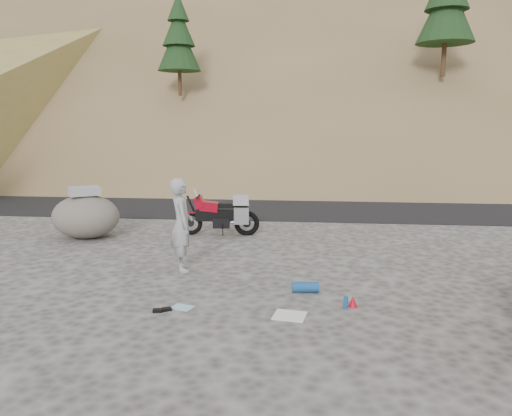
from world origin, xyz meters
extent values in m
plane|color=#464340|center=(0.00, 0.00, 0.00)|extent=(140.00, 140.00, 0.00)
cube|color=black|center=(0.00, 9.00, 0.00)|extent=(120.00, 7.00, 0.05)
cube|color=brown|center=(2.00, 30.00, 8.00)|extent=(110.00, 51.90, 46.72)
cube|color=brown|center=(2.00, 30.00, 8.30)|extent=(110.00, 43.28, 36.46)
cube|color=brown|center=(2.00, 50.00, 14.00)|extent=(120.00, 40.00, 30.00)
cylinder|color=#352613|center=(-4.00, 14.00, 4.90)|extent=(0.17, 0.17, 1.40)
cone|color=black|center=(-4.00, 14.00, 6.44)|extent=(2.00, 2.00, 2.25)
cone|color=black|center=(-4.00, 14.00, 7.29)|extent=(1.50, 1.50, 1.76)
cone|color=black|center=(-4.00, 14.00, 8.15)|extent=(1.00, 1.00, 1.26)
cylinder|color=#352613|center=(8.00, 15.00, 5.94)|extent=(0.22, 0.22, 1.82)
cone|color=black|center=(8.00, 15.00, 7.95)|extent=(2.60, 2.60, 2.92)
torus|color=black|center=(-1.07, 3.47, 0.32)|extent=(0.64, 0.17, 0.63)
cylinder|color=black|center=(-1.07, 3.47, 0.32)|extent=(0.20, 0.07, 0.19)
torus|color=black|center=(0.41, 3.59, 0.32)|extent=(0.68, 0.19, 0.67)
cylinder|color=black|center=(0.41, 3.59, 0.32)|extent=(0.22, 0.09, 0.21)
cylinder|color=black|center=(-0.99, 3.48, 0.67)|extent=(0.36, 0.09, 0.77)
cylinder|color=black|center=(-0.86, 3.49, 1.03)|extent=(0.09, 0.59, 0.04)
cube|color=black|center=(-0.35, 3.53, 0.53)|extent=(1.16, 0.32, 0.29)
cube|color=black|center=(-0.26, 3.54, 0.33)|extent=(0.45, 0.32, 0.27)
cube|color=maroon|center=(-0.57, 3.51, 0.76)|extent=(0.52, 0.33, 0.30)
cube|color=maroon|center=(-0.83, 3.49, 0.88)|extent=(0.31, 0.35, 0.34)
cube|color=silver|center=(-0.90, 3.48, 1.13)|extent=(0.14, 0.29, 0.24)
cube|color=black|center=(-0.12, 3.55, 0.78)|extent=(0.54, 0.25, 0.11)
cube|color=black|center=(0.25, 3.58, 0.75)|extent=(0.35, 0.20, 0.10)
cube|color=#ACACB1|center=(0.30, 3.34, 0.55)|extent=(0.39, 0.15, 0.43)
cube|color=#ACACB1|center=(0.26, 3.83, 0.55)|extent=(0.39, 0.15, 0.43)
cube|color=#9A9B9F|center=(0.26, 3.58, 0.94)|extent=(0.43, 0.36, 0.25)
cube|color=maroon|center=(-1.07, 3.47, 0.60)|extent=(0.30, 0.14, 0.04)
cylinder|color=black|center=(-0.20, 3.37, 0.17)|extent=(0.04, 0.20, 0.35)
cylinder|color=#ACACB1|center=(0.23, 3.44, 0.38)|extent=(0.44, 0.12, 0.12)
imported|color=#9A9B9F|center=(-0.48, 0.29, 0.00)|extent=(0.66, 0.79, 1.85)
ellipsoid|color=#58524B|center=(-3.65, 2.83, 0.56)|extent=(2.12, 1.97, 1.11)
cube|color=#9A9B9F|center=(-3.65, 2.83, 1.20)|extent=(0.82, 0.77, 0.18)
cube|color=white|center=(1.76, -1.94, 0.01)|extent=(0.54, 0.50, 0.02)
cylinder|color=#164A88|center=(1.99, -0.81, 0.09)|extent=(0.47, 0.23, 0.18)
cylinder|color=#164A88|center=(2.63, -1.51, 0.10)|extent=(0.09, 0.09, 0.19)
cone|color=red|center=(2.75, -1.44, 0.09)|extent=(0.19, 0.19, 0.19)
cube|color=black|center=(-0.29, -1.98, 0.02)|extent=(0.18, 0.14, 0.04)
cube|color=black|center=(-0.17, -1.91, 0.02)|extent=(0.17, 0.16, 0.05)
cube|color=#92C7E2|center=(0.05, -1.77, 0.01)|extent=(0.39, 0.33, 0.01)
camera|label=1|loc=(2.02, -9.18, 2.89)|focal=35.00mm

